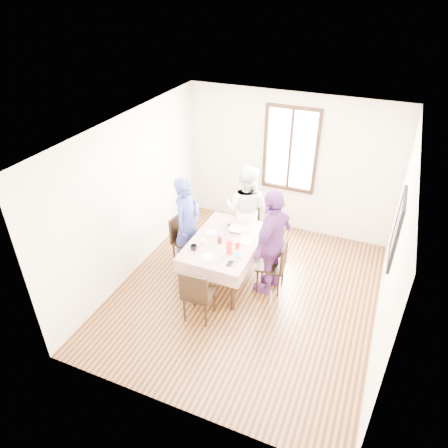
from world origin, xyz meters
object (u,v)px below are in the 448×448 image
Objects in this scene: person_far at (246,209)px; chair_right at (271,265)px; dining_table at (225,260)px; chair_far at (246,226)px; person_right at (272,242)px; chair_left at (187,241)px; chair_near at (199,293)px; person_left at (187,223)px.

chair_right is at bearing 129.16° from person_far.
chair_right is at bearing 3.32° from dining_table.
chair_far is 0.50× the size of person_right.
dining_table is 0.79m from chair_left.
chair_right is at bearing 101.42° from person_right.
chair_near is at bearing 139.09° from chair_right.
dining_table is 0.87× the size of person_left.
person_right is (1.53, -0.09, 0.45)m from chair_left.
person_far is at bearing 35.85° from chair_right.
chair_left is 1.37m from chair_near.
chair_right is at bearing 123.24° from chair_far.
chair_right is at bearing -86.79° from person_left.
chair_near is at bearing 83.87° from chair_far.
dining_table is 1.58× the size of chair_left.
dining_table is 1.07m from person_far.
chair_far is 0.37m from person_far.
chair_near is at bearing 89.24° from person_far.
person_left reaches higher than chair_left.
dining_table is 0.92m from person_right.
chair_far is (0.00, 0.99, 0.08)m from dining_table.
person_right reaches higher than person_left.
person_left is at bearing 47.20° from person_far.
chair_far is at bearing -90.76° from person_far.
person_left is (0.02, -0.00, 0.37)m from chair_left.
person_left and person_far have the same top height.
dining_table is at bearing 88.36° from chair_left.
chair_far reaches higher than dining_table.
chair_right is 0.45m from person_right.
chair_left is at bearing 46.43° from person_far.
person_far is (0.78, 0.84, 0.37)m from chair_left.
chair_near is 0.55× the size of person_far.
chair_near is at bearing 42.82° from chair_left.
dining_table is 0.99m from chair_near.
chair_right reaches higher than dining_table.
person_right is (0.76, -0.93, 0.08)m from person_far.
chair_left is at bearing 96.58° from person_left.
chair_left is 0.55× the size of person_far.
person_right is at bearing 94.87° from chair_left.
chair_far is (0.78, 0.86, 0.00)m from chair_left.
chair_far is at bearing 35.31° from chair_right.
person_far is (0.00, -0.02, 0.37)m from chair_far.
person_right reaches higher than chair_far.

